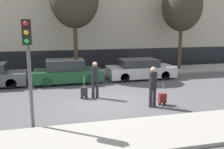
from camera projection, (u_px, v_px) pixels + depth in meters
name	position (u px, v px, depth m)	size (l,w,h in m)	color
ground_plane	(107.00, 102.00, 11.62)	(80.00, 80.00, 0.00)	#4C4C4F
sidewalk_near	(133.00, 135.00, 8.04)	(28.00, 2.50, 0.12)	gray
sidewalk_far	(85.00, 74.00, 18.26)	(28.00, 3.00, 0.12)	gray
building_facade	(78.00, 7.00, 20.90)	(28.00, 3.24, 10.16)	#B7AD99
parked_car_1	(67.00, 72.00, 15.49)	(4.12, 1.91, 1.47)	#194728
parked_car_2	(140.00, 69.00, 16.73)	(4.46, 1.89, 1.33)	#B7BABF
pedestrian_left	(95.00, 78.00, 12.14)	(0.35, 0.34, 1.80)	#23232D
trolley_left	(84.00, 92.00, 12.17)	(0.34, 0.29, 1.11)	#262628
pedestrian_right	(153.00, 84.00, 10.80)	(0.34, 0.34, 1.79)	#23232D
trolley_right	(162.00, 98.00, 11.19)	(0.34, 0.29, 1.08)	maroon
traffic_light	(28.00, 53.00, 8.10)	(0.28, 0.47, 3.71)	#515154
parked_bicycle	(135.00, 65.00, 19.32)	(1.77, 0.06, 0.96)	black
bare_tree_down_street	(182.00, 7.00, 19.14)	(3.08, 3.08, 6.72)	#4C3826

